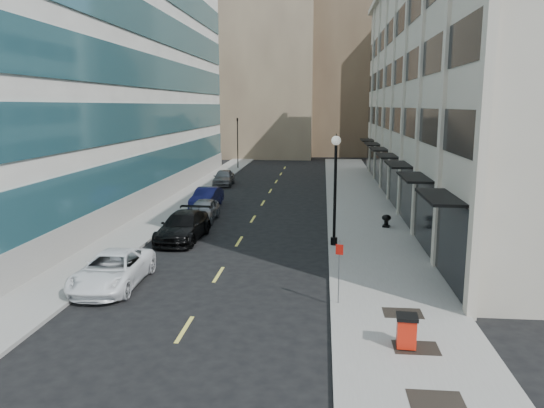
% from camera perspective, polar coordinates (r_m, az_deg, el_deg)
% --- Properties ---
extents(ground, '(160.00, 160.00, 0.00)m').
position_cam_1_polar(ground, '(17.15, -11.14, -15.78)').
color(ground, black).
rests_on(ground, ground).
extents(sidewalk_right, '(5.00, 80.00, 0.15)m').
position_cam_1_polar(sidewalk_right, '(35.60, 10.00, -1.73)').
color(sidewalk_right, gray).
rests_on(sidewalk_right, ground).
extents(sidewalk_left, '(3.00, 80.00, 0.15)m').
position_cam_1_polar(sidewalk_left, '(37.18, -12.04, -1.28)').
color(sidewalk_left, gray).
rests_on(sidewalk_left, ground).
extents(building_right, '(15.30, 46.50, 18.25)m').
position_cam_1_polar(building_right, '(43.49, 22.41, 11.68)').
color(building_right, '#BBB29E').
rests_on(building_right, ground).
extents(building_left, '(16.14, 46.00, 20.00)m').
position_cam_1_polar(building_left, '(46.55, -21.32, 12.86)').
color(building_left, white).
rests_on(building_left, ground).
extents(skyline_tan_near, '(14.00, 18.00, 28.00)m').
position_cam_1_polar(skyline_tan_near, '(83.39, -0.50, 14.99)').
color(skyline_tan_near, '#948060').
rests_on(skyline_tan_near, ground).
extents(skyline_brown, '(12.00, 16.00, 34.00)m').
position_cam_1_polar(skyline_brown, '(87.27, 7.99, 16.68)').
color(skyline_brown, brown).
rests_on(skyline_brown, ground).
extents(skyline_tan_far, '(12.00, 14.00, 22.00)m').
position_cam_1_polar(skyline_tan_far, '(94.60, -6.03, 12.59)').
color(skyline_tan_far, '#948060').
rests_on(skyline_tan_far, ground).
extents(skyline_stone, '(10.00, 14.00, 20.00)m').
position_cam_1_polar(skyline_stone, '(81.83, 15.21, 11.91)').
color(skyline_stone, '#BBB29E').
rests_on(skyline_stone, ground).
extents(grate_near, '(1.40, 1.00, 0.01)m').
position_cam_1_polar(grate_near, '(14.99, 17.24, -19.52)').
color(grate_near, black).
rests_on(grate_near, sidewalk_right).
extents(grate_mid, '(1.40, 1.00, 0.01)m').
position_cam_1_polar(grate_mid, '(17.60, 15.23, -14.68)').
color(grate_mid, black).
rests_on(grate_mid, sidewalk_right).
extents(grate_far, '(1.40, 1.00, 0.01)m').
position_cam_1_polar(grate_far, '(20.14, 13.88, -11.31)').
color(grate_far, black).
rests_on(grate_far, sidewalk_right).
extents(road_centerline, '(0.15, 68.20, 0.01)m').
position_cam_1_polar(road_centerline, '(32.90, -2.74, -2.71)').
color(road_centerline, '#D8CC4C').
rests_on(road_centerline, ground).
extents(traffic_signal, '(0.66, 0.66, 6.98)m').
position_cam_1_polar(traffic_signal, '(63.52, -3.74, 8.88)').
color(traffic_signal, black).
rests_on(traffic_signal, ground).
extents(car_white_van, '(2.51, 5.28, 1.46)m').
position_cam_1_polar(car_white_van, '(23.47, -16.79, -6.81)').
color(car_white_van, white).
rests_on(car_white_van, ground).
extents(car_black_pickup, '(2.44, 5.53, 1.58)m').
position_cam_1_polar(car_black_pickup, '(30.49, -9.53, -2.40)').
color(car_black_pickup, black).
rests_on(car_black_pickup, ground).
extents(car_silver_sedan, '(1.76, 4.23, 1.43)m').
position_cam_1_polar(car_silver_sedan, '(35.42, -7.38, -0.66)').
color(car_silver_sedan, gray).
rests_on(car_silver_sedan, ground).
extents(car_blue_sedan, '(1.85, 4.53, 1.46)m').
position_cam_1_polar(car_blue_sedan, '(40.07, -7.05, 0.68)').
color(car_blue_sedan, '#121345').
rests_on(car_blue_sedan, ground).
extents(car_grey_sedan, '(1.96, 4.48, 1.50)m').
position_cam_1_polar(car_grey_sedan, '(51.03, -5.22, 2.86)').
color(car_grey_sedan, slate).
rests_on(car_grey_sedan, ground).
extents(trash_bin, '(0.70, 0.76, 1.06)m').
position_cam_1_polar(trash_bin, '(17.32, 14.27, -13.01)').
color(trash_bin, red).
rests_on(trash_bin, sidewalk_right).
extents(lamppost, '(0.50, 0.50, 5.99)m').
position_cam_1_polar(lamppost, '(28.17, 6.82, 2.56)').
color(lamppost, black).
rests_on(lamppost, sidewalk_right).
extents(sign_post, '(0.28, 0.11, 2.47)m').
position_cam_1_polar(sign_post, '(20.14, 7.24, -6.31)').
color(sign_post, slate).
rests_on(sign_post, sidewalk_right).
extents(urn_planter, '(0.56, 0.56, 0.78)m').
position_cam_1_polar(urn_planter, '(33.42, 12.20, -1.64)').
color(urn_planter, black).
rests_on(urn_planter, sidewalk_right).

